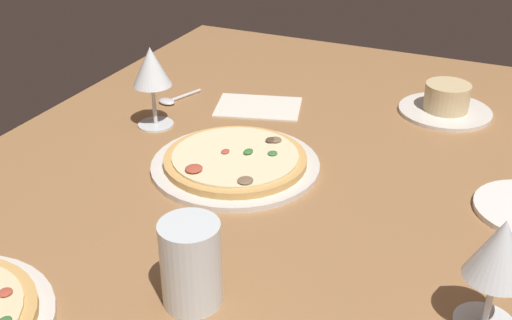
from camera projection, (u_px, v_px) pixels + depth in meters
The scene contains 8 objects.
dining_table at pixel (277, 194), 106.98cm from camera, with size 150.00×110.00×4.00cm, color #996B42.
pizza_main at pixel (235, 162), 110.27cm from camera, with size 29.18×29.18×3.34cm.
ramekin_on_saucer at pixel (446, 102), 130.14cm from camera, with size 18.72×18.72×6.30cm.
wine_glass_far at pixel (151, 70), 120.51cm from camera, with size 7.48×7.48×16.00cm.
wine_glass_near at pixel (500, 254), 71.76cm from camera, with size 7.48×7.48×15.00cm.
water_glass at pixel (191, 269), 78.29cm from camera, with size 7.59×7.59×11.44cm.
paper_menu at pixel (258, 107), 133.55cm from camera, with size 12.13×17.38×0.30cm, color silver.
spoon at pixel (172, 100), 136.13cm from camera, with size 10.84×5.89×1.00cm.
Camera 1 is at (84.76, 34.38, 57.89)cm, focal length 44.88 mm.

